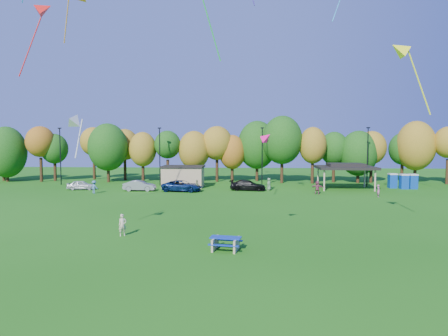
# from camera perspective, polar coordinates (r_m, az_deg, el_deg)

# --- Properties ---
(ground) EXTENTS (160.00, 160.00, 0.00)m
(ground) POSITION_cam_1_polar(r_m,az_deg,el_deg) (22.98, 4.21, -14.27)
(ground) COLOR #19600F
(ground) RESTS_ON ground
(tree_line) EXTENTS (93.57, 10.55, 11.15)m
(tree_line) POSITION_cam_1_polar(r_m,az_deg,el_deg) (67.34, 2.71, 2.98)
(tree_line) COLOR black
(tree_line) RESTS_ON ground
(lamp_posts) EXTENTS (64.50, 0.25, 9.09)m
(lamp_posts) POSITION_cam_1_polar(r_m,az_deg,el_deg) (61.90, 5.47, 1.93)
(lamp_posts) COLOR black
(lamp_posts) RESTS_ON ground
(utility_building) EXTENTS (6.30, 4.30, 3.25)m
(utility_building) POSITION_cam_1_polar(r_m,az_deg,el_deg) (60.83, -5.85, -1.19)
(utility_building) COLOR tan
(utility_building) RESTS_ON ground
(pavilion) EXTENTS (8.20, 6.20, 3.77)m
(pavilion) POSITION_cam_1_polar(r_m,az_deg,el_deg) (60.68, 16.97, 0.14)
(pavilion) COLOR tan
(pavilion) RESTS_ON ground
(porta_potties) EXTENTS (3.75, 2.15, 2.18)m
(porta_potties) POSITION_cam_1_polar(r_m,az_deg,el_deg) (64.37, 24.21, -1.73)
(porta_potties) COLOR #0C3C9D
(porta_potties) RESTS_ON ground
(picnic_table) EXTENTS (2.25, 1.96, 0.87)m
(picnic_table) POSITION_cam_1_polar(r_m,az_deg,el_deg) (26.56, 0.24, -10.59)
(picnic_table) COLOR tan
(picnic_table) RESTS_ON ground
(kite_flyer) EXTENTS (0.72, 0.66, 1.66)m
(kite_flyer) POSITION_cam_1_polar(r_m,az_deg,el_deg) (31.17, -14.29, -7.89)
(kite_flyer) COLOR beige
(kite_flyer) RESTS_ON ground
(car_a) EXTENTS (4.13, 2.15, 1.34)m
(car_a) POSITION_cam_1_polar(r_m,az_deg,el_deg) (61.05, -19.70, -2.31)
(car_a) COLOR silver
(car_a) RESTS_ON ground
(car_b) EXTENTS (4.51, 1.66, 1.48)m
(car_b) POSITION_cam_1_polar(r_m,az_deg,el_deg) (57.35, -11.97, -2.49)
(car_b) COLOR gray
(car_b) RESTS_ON ground
(car_c) EXTENTS (5.83, 3.24, 1.54)m
(car_c) POSITION_cam_1_polar(r_m,az_deg,el_deg) (55.89, -6.03, -2.56)
(car_c) COLOR navy
(car_c) RESTS_ON ground
(car_d) EXTENTS (5.26, 2.63, 1.47)m
(car_d) POSITION_cam_1_polar(r_m,az_deg,el_deg) (56.76, 3.43, -2.48)
(car_d) COLOR black
(car_d) RESTS_ON ground
(far_person_0) EXTENTS (0.74, 0.97, 1.79)m
(far_person_0) POSITION_cam_1_polar(r_m,az_deg,el_deg) (57.07, 6.44, -2.30)
(far_person_0) COLOR #65865B
(far_person_0) RESTS_ON ground
(far_person_1) EXTENTS (1.73, 1.10, 1.79)m
(far_person_1) POSITION_cam_1_polar(r_m,az_deg,el_deg) (54.20, 13.19, -2.72)
(far_person_1) COLOR #983F5E
(far_person_1) RESTS_ON ground
(far_person_2) EXTENTS (0.84, 1.04, 1.66)m
(far_person_2) POSITION_cam_1_polar(r_m,az_deg,el_deg) (55.40, -3.88, -2.54)
(far_person_2) COLOR #7B8A54
(far_person_2) RESTS_ON ground
(far_person_3) EXTENTS (0.41, 0.59, 1.56)m
(far_person_3) POSITION_cam_1_polar(r_m,az_deg,el_deg) (53.90, 21.20, -3.05)
(far_person_3) COLOR #C75E98
(far_person_3) RESTS_ON ground
(far_person_4) EXTENTS (1.27, 0.99, 1.73)m
(far_person_4) POSITION_cam_1_polar(r_m,az_deg,el_deg) (56.23, -18.07, -2.60)
(far_person_4) COLOR teal
(far_person_4) RESTS_ON ground
(kite_0) EXTENTS (3.69, 2.11, 6.40)m
(kite_0) POSITION_cam_1_polar(r_m,az_deg,el_deg) (39.00, -24.31, 19.88)
(kite_0) COLOR red
(kite_10) EXTENTS (1.32, 1.20, 1.08)m
(kite_10) POSITION_cam_1_polar(r_m,az_deg,el_deg) (29.07, 6.12, 4.37)
(kite_10) COLOR #FF0E7B
(kite_12) EXTENTS (3.27, 1.37, 5.46)m
(kite_12) POSITION_cam_1_polar(r_m,az_deg,el_deg) (31.84, 23.77, 15.16)
(kite_12) COLOR #F1FB1A
(kite_14) EXTENTS (1.25, 2.23, 3.48)m
(kite_14) POSITION_cam_1_polar(r_m,az_deg,el_deg) (30.03, -20.51, 6.47)
(kite_14) COLOR silver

